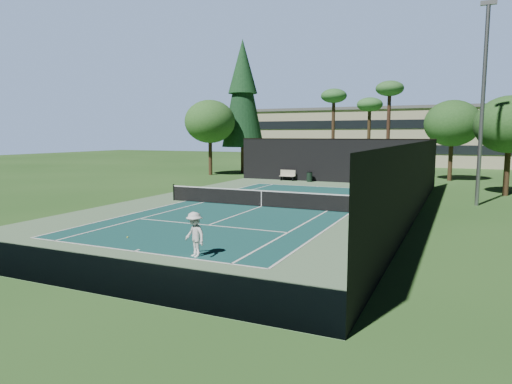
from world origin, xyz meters
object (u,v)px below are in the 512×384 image
at_px(player, 195,235).
at_px(tennis_ball_a, 128,237).
at_px(tennis_net, 261,198).
at_px(tennis_ball_d, 245,199).
at_px(tennis_ball_c, 326,203).
at_px(park_bench, 288,175).
at_px(trash_bin, 309,177).
at_px(tennis_ball_b, 257,197).

relative_size(player, tennis_ball_a, 24.06).
xyz_separation_m(tennis_net, player, (2.47, -11.55, 0.26)).
relative_size(tennis_net, player, 7.89).
distance_m(tennis_ball_a, tennis_ball_d, 12.37).
distance_m(tennis_net, tennis_ball_c, 4.43).
height_order(tennis_ball_c, park_bench, park_bench).
bearing_deg(tennis_ball_a, trash_bin, 90.23).
relative_size(player, trash_bin, 1.73).
xyz_separation_m(player, trash_bin, (-4.33, 26.92, -0.34)).
bearing_deg(tennis_ball_b, park_bench, 100.35).
bearing_deg(tennis_net, trash_bin, 96.92).
xyz_separation_m(tennis_net, tennis_ball_d, (-2.15, 2.20, -0.52)).
height_order(tennis_ball_d, trash_bin, trash_bin).
bearing_deg(park_bench, tennis_ball_b, -79.65).
xyz_separation_m(tennis_ball_a, park_bench, (-2.35, 25.73, 0.51)).
distance_m(player, tennis_ball_d, 14.52).
relative_size(tennis_ball_c, trash_bin, 0.08).
bearing_deg(tennis_ball_a, tennis_ball_d, 91.78).
height_order(player, tennis_ball_b, player).
distance_m(tennis_net, park_bench, 16.10).
height_order(tennis_ball_d, park_bench, park_bench).
bearing_deg(park_bench, trash_bin, -4.89).
bearing_deg(tennis_ball_d, tennis_ball_c, 8.88).
bearing_deg(trash_bin, park_bench, 175.11).
height_order(tennis_ball_a, park_bench, park_bench).
bearing_deg(tennis_ball_b, player, -73.86).
xyz_separation_m(tennis_ball_a, tennis_ball_d, (-0.38, 12.36, 0.00)).
relative_size(player, tennis_ball_d, 23.23).
relative_size(tennis_ball_c, tennis_ball_d, 1.07).
distance_m(tennis_ball_b, tennis_ball_c, 5.19).
bearing_deg(park_bench, tennis_ball_d, -81.61).
height_order(tennis_ball_a, tennis_ball_d, tennis_ball_d).
relative_size(player, park_bench, 1.09).
bearing_deg(park_bench, player, -76.35).
height_order(tennis_ball_b, park_bench, park_bench).
distance_m(tennis_ball_b, trash_bin, 11.65).
relative_size(tennis_net, park_bench, 8.60).
bearing_deg(tennis_ball_c, tennis_ball_d, -171.12).
relative_size(tennis_net, tennis_ball_b, 188.93).
distance_m(player, tennis_ball_a, 4.52).
distance_m(player, park_bench, 27.90).
xyz_separation_m(tennis_net, tennis_ball_c, (3.18, 3.03, -0.52)).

